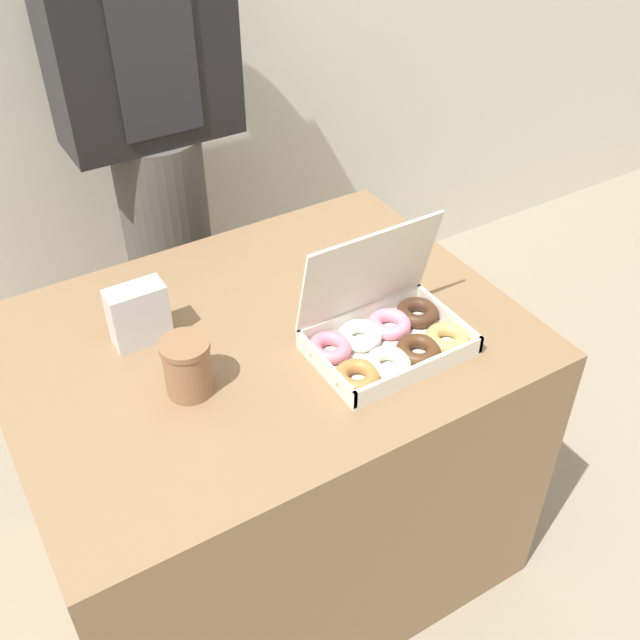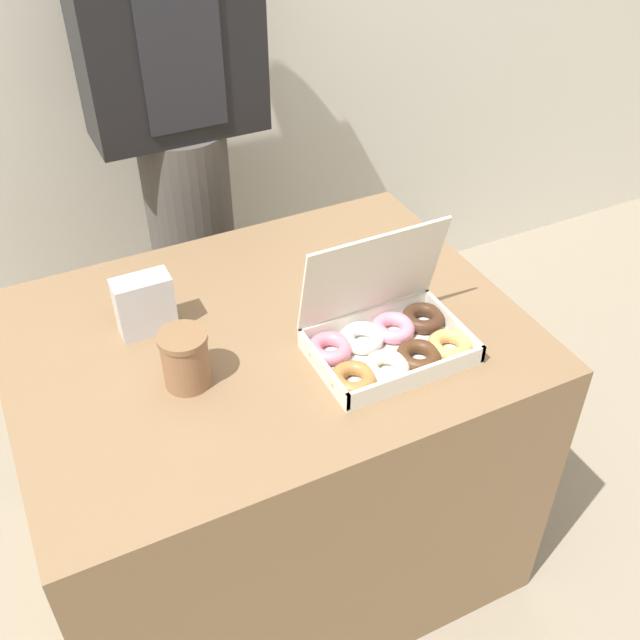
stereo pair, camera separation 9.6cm
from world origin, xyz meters
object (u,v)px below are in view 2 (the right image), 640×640
Objects in this scene: napkin_holder at (145,305)px; person_customer at (178,116)px; donut_box at (388,338)px; coffee_cup at (185,359)px.

person_customer is (0.27, 0.58, 0.12)m from napkin_holder.
donut_box is 0.39m from coffee_cup.
person_customer is (-0.13, 0.86, 0.15)m from donut_box.
donut_box reaches higher than coffee_cup.
person_customer is at bearing 98.76° from donut_box.
coffee_cup is 0.19m from napkin_holder.
donut_box reaches higher than napkin_holder.
coffee_cup is at bearing -107.80° from person_customer.
person_customer reaches higher than donut_box.
coffee_cup is at bearing -82.76° from napkin_holder.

